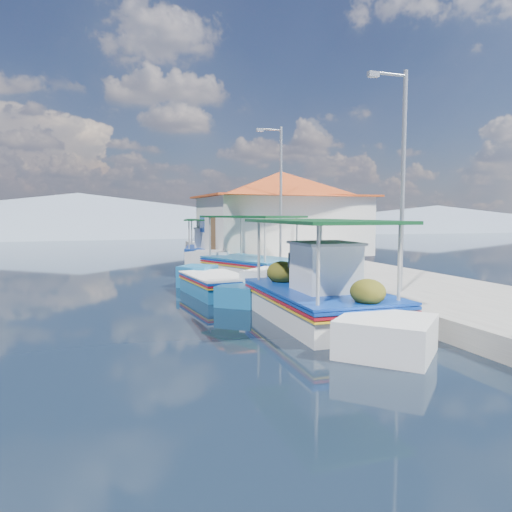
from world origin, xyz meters
name	(u,v)px	position (x,y,z in m)	size (l,w,h in m)	color
ground	(270,341)	(0.00, 0.00, 0.00)	(160.00, 160.00, 0.00)	black
quay	(364,280)	(5.90, 6.00, 0.25)	(5.00, 44.00, 0.50)	#A8A69D
bollards	(322,274)	(3.80, 5.25, 0.65)	(0.20, 17.20, 0.30)	#A5A8AD
main_caique	(318,299)	(1.82, 1.49, 0.54)	(2.61, 8.49, 2.79)	white
caique_green_canopy	(252,267)	(2.83, 9.76, 0.43)	(4.19, 6.99, 2.85)	white
caique_blue_hull	(216,287)	(0.34, 6.03, 0.27)	(1.99, 5.57, 1.00)	#1B6BA6
caique_far	(205,251)	(2.65, 17.86, 0.48)	(3.29, 7.20, 2.59)	white
harbor_building	(281,211)	(6.20, 15.00, 2.78)	(10.49, 10.49, 4.40)	silver
lamp_post_near	(400,170)	(4.51, 2.00, 3.85)	(1.21, 0.14, 6.00)	#A5A8AD
lamp_post_far	(279,187)	(4.51, 11.00, 3.85)	(1.21, 0.14, 6.00)	#A5A8AD
mountain_ridge	(170,218)	(6.54, 56.00, 2.04)	(171.40, 96.00, 5.50)	slate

